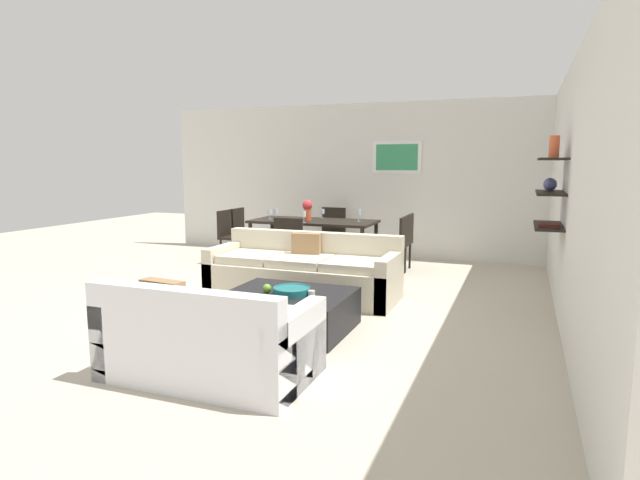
{
  "coord_description": "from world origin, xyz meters",
  "views": [
    {
      "loc": [
        2.59,
        -5.61,
        1.66
      ],
      "look_at": [
        0.36,
        0.2,
        0.75
      ],
      "focal_mm": 29.66,
      "sensor_mm": 36.0,
      "label": 1
    }
  ],
  "objects_px": {
    "sofa_beige": "(304,274)",
    "dining_chair_left_near": "(231,233)",
    "coffee_table": "(288,311)",
    "wine_glass_right_far": "(359,213)",
    "wine_glass_left_far": "(276,212)",
    "wine_glass_foot": "(304,214)",
    "dining_chair_right_near": "(396,242)",
    "apple_on_coffee_table": "(267,288)",
    "loveseat_white": "(208,340)",
    "dining_table": "(313,224)",
    "wine_glass_left_near": "(270,213)",
    "dining_chair_right_far": "(402,238)",
    "candle_jar": "(312,294)",
    "dining_chair_left_far": "(243,230)",
    "wine_glass_head": "(322,212)",
    "dining_chair_head": "(331,229)",
    "decorative_bowl": "(292,290)",
    "dining_chair_foot": "(292,243)",
    "centerpiece_vase": "(307,209)"
  },
  "relations": [
    {
      "from": "loveseat_white",
      "to": "wine_glass_right_far",
      "type": "relative_size",
      "value": 8.21
    },
    {
      "from": "decorative_bowl",
      "to": "dining_chair_right_far",
      "type": "height_order",
      "value": "dining_chair_right_far"
    },
    {
      "from": "dining_chair_foot",
      "to": "wine_glass_left_far",
      "type": "relative_size",
      "value": 5.84
    },
    {
      "from": "dining_chair_left_far",
      "to": "wine_glass_head",
      "type": "distance_m",
      "value": 1.46
    },
    {
      "from": "dining_chair_foot",
      "to": "wine_glass_left_near",
      "type": "height_order",
      "value": "wine_glass_left_near"
    },
    {
      "from": "wine_glass_left_far",
      "to": "dining_chair_right_far",
      "type": "bearing_deg",
      "value": 2.48
    },
    {
      "from": "dining_table",
      "to": "dining_chair_left_near",
      "type": "bearing_deg",
      "value": -171.69
    },
    {
      "from": "sofa_beige",
      "to": "wine_glass_left_far",
      "type": "bearing_deg",
      "value": 123.95
    },
    {
      "from": "sofa_beige",
      "to": "dining_chair_left_near",
      "type": "height_order",
      "value": "dining_chair_left_near"
    },
    {
      "from": "dining_table",
      "to": "wine_glass_left_near",
      "type": "relative_size",
      "value": 12.78
    },
    {
      "from": "decorative_bowl",
      "to": "dining_chair_left_near",
      "type": "distance_m",
      "value": 3.86
    },
    {
      "from": "coffee_table",
      "to": "wine_glass_foot",
      "type": "height_order",
      "value": "wine_glass_foot"
    },
    {
      "from": "apple_on_coffee_table",
      "to": "dining_chair_foot",
      "type": "xyz_separation_m",
      "value": [
        -0.79,
        2.37,
        0.08
      ]
    },
    {
      "from": "dining_table",
      "to": "wine_glass_left_far",
      "type": "height_order",
      "value": "wine_glass_left_far"
    },
    {
      "from": "loveseat_white",
      "to": "dining_chair_right_near",
      "type": "distance_m",
      "value": 4.28
    },
    {
      "from": "dining_chair_foot",
      "to": "decorative_bowl",
      "type": "bearing_deg",
      "value": -65.92
    },
    {
      "from": "wine_glass_right_far",
      "to": "wine_glass_left_far",
      "type": "xyz_separation_m",
      "value": [
        -1.44,
        0.0,
        -0.03
      ]
    },
    {
      "from": "decorative_bowl",
      "to": "dining_chair_foot",
      "type": "height_order",
      "value": "dining_chair_foot"
    },
    {
      "from": "candle_jar",
      "to": "wine_glass_right_far",
      "type": "relative_size",
      "value": 0.35
    },
    {
      "from": "wine_glass_left_near",
      "to": "wine_glass_head",
      "type": "bearing_deg",
      "value": 35.07
    },
    {
      "from": "wine_glass_right_far",
      "to": "wine_glass_left_near",
      "type": "height_order",
      "value": "wine_glass_right_far"
    },
    {
      "from": "dining_chair_head",
      "to": "dining_chair_right_far",
      "type": "height_order",
      "value": "same"
    },
    {
      "from": "coffee_table",
      "to": "wine_glass_foot",
      "type": "bearing_deg",
      "value": 109.64
    },
    {
      "from": "dining_chair_left_far",
      "to": "wine_glass_head",
      "type": "height_order",
      "value": "wine_glass_head"
    },
    {
      "from": "dining_chair_right_near",
      "to": "centerpiece_vase",
      "type": "height_order",
      "value": "centerpiece_vase"
    },
    {
      "from": "dining_chair_head",
      "to": "dining_chair_left_far",
      "type": "distance_m",
      "value": 1.55
    },
    {
      "from": "decorative_bowl",
      "to": "dining_chair_right_far",
      "type": "xyz_separation_m",
      "value": [
        0.36,
        3.39,
        0.09
      ]
    },
    {
      "from": "dining_chair_right_near",
      "to": "apple_on_coffee_table",
      "type": "bearing_deg",
      "value": -101.4
    },
    {
      "from": "dining_chair_head",
      "to": "wine_glass_left_far",
      "type": "bearing_deg",
      "value": -133.96
    },
    {
      "from": "dining_chair_left_far",
      "to": "wine_glass_foot",
      "type": "xyz_separation_m",
      "value": [
        1.4,
        -0.6,
        0.37
      ]
    },
    {
      "from": "candle_jar",
      "to": "wine_glass_head",
      "type": "relative_size",
      "value": 0.46
    },
    {
      "from": "sofa_beige",
      "to": "dining_chair_head",
      "type": "distance_m",
      "value": 2.81
    },
    {
      "from": "sofa_beige",
      "to": "decorative_bowl",
      "type": "relative_size",
      "value": 6.35
    },
    {
      "from": "dining_chair_left_far",
      "to": "centerpiece_vase",
      "type": "xyz_separation_m",
      "value": [
        1.31,
        -0.24,
        0.42
      ]
    },
    {
      "from": "dining_chair_right_near",
      "to": "wine_glass_left_far",
      "type": "relative_size",
      "value": 5.84
    },
    {
      "from": "dining_table",
      "to": "wine_glass_left_near",
      "type": "xyz_separation_m",
      "value": [
        -0.72,
        -0.11,
        0.18
      ]
    },
    {
      "from": "wine_glass_left_near",
      "to": "sofa_beige",
      "type": "bearing_deg",
      "value": -52.79
    },
    {
      "from": "wine_glass_right_far",
      "to": "apple_on_coffee_table",
      "type": "bearing_deg",
      "value": -88.84
    },
    {
      "from": "wine_glass_left_near",
      "to": "wine_glass_head",
      "type": "distance_m",
      "value": 0.88
    },
    {
      "from": "dining_chair_foot",
      "to": "centerpiece_vase",
      "type": "distance_m",
      "value": 0.93
    },
    {
      "from": "wine_glass_left_far",
      "to": "wine_glass_foot",
      "type": "height_order",
      "value": "wine_glass_foot"
    },
    {
      "from": "wine_glass_right_far",
      "to": "decorative_bowl",
      "type": "bearing_deg",
      "value": -84.49
    },
    {
      "from": "decorative_bowl",
      "to": "candle_jar",
      "type": "distance_m",
      "value": 0.22
    },
    {
      "from": "coffee_table",
      "to": "wine_glass_head",
      "type": "relative_size",
      "value": 8.2
    },
    {
      "from": "sofa_beige",
      "to": "candle_jar",
      "type": "height_order",
      "value": "sofa_beige"
    },
    {
      "from": "wine_glass_right_far",
      "to": "coffee_table",
      "type": "bearing_deg",
      "value": -85.42
    },
    {
      "from": "wine_glass_right_far",
      "to": "wine_glass_left_far",
      "type": "height_order",
      "value": "wine_glass_right_far"
    },
    {
      "from": "apple_on_coffee_table",
      "to": "dining_chair_head",
      "type": "height_order",
      "value": "dining_chair_head"
    },
    {
      "from": "dining_chair_left_far",
      "to": "dining_chair_left_near",
      "type": "distance_m",
      "value": 0.41
    },
    {
      "from": "coffee_table",
      "to": "wine_glass_right_far",
      "type": "height_order",
      "value": "wine_glass_right_far"
    }
  ]
}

